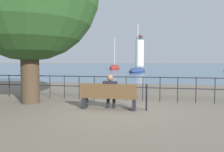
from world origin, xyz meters
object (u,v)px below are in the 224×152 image
seated_person_left (110,90)px  harbor_lighthouse (140,51)px  sailboat_2 (115,68)px  closed_umbrella (146,95)px  park_bench (109,97)px  sailboat_1 (138,71)px

seated_person_left → harbor_lighthouse: size_ratio=0.06×
seated_person_left → sailboat_2: size_ratio=0.15×
closed_umbrella → sailboat_2: bearing=102.2°
park_bench → harbor_lighthouse: size_ratio=0.10×
sailboat_2 → harbor_lighthouse: 83.04m
park_bench → sailboat_2: size_ratio=0.24×
seated_person_left → harbor_lighthouse: bearing=93.9°
closed_umbrella → harbor_lighthouse: bearing=94.5°
closed_umbrella → harbor_lighthouse: 128.44m
sailboat_2 → harbor_lighthouse: size_ratio=0.44×
closed_umbrella → sailboat_1: (-2.90, 30.43, -0.25)m
seated_person_left → closed_umbrella: (1.26, 0.00, -0.15)m
park_bench → sailboat_2: 46.03m
seated_person_left → sailboat_1: sailboat_1 is taller
seated_person_left → sailboat_1: bearing=93.1°
seated_person_left → sailboat_2: (-8.54, 45.16, -0.31)m
seated_person_left → harbor_lighthouse: harbor_lighthouse is taller
seated_person_left → sailboat_1: (-1.64, 30.43, -0.40)m
closed_umbrella → harbor_lighthouse: size_ratio=0.05×
sailboat_2 → closed_umbrella: bearing=-72.4°
sailboat_1 → harbor_lighthouse: size_ratio=0.45×
sailboat_1 → harbor_lighthouse: 97.98m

